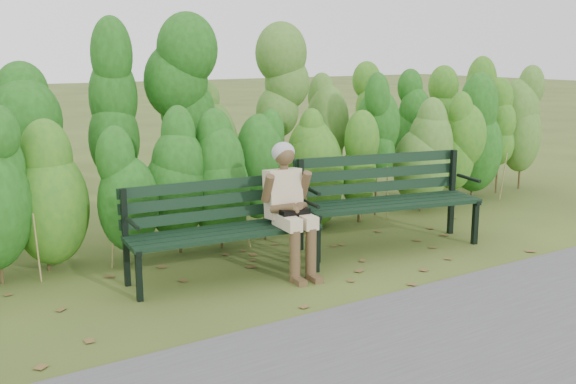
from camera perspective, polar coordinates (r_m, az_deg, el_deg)
ground at (r=6.76m, az=1.61°, el=-6.75°), size 80.00×80.00×0.00m
footpath at (r=5.22m, az=15.68°, el=-13.00°), size 60.00×2.50×0.01m
hedge_band at (r=8.06m, az=-5.83°, el=5.42°), size 11.04×1.67×2.42m
leaf_litter at (r=6.48m, az=0.16°, el=-7.56°), size 5.96×2.23×0.01m
bench_left at (r=6.52m, az=-5.77°, el=-2.50°), size 1.91×0.79×0.93m
bench_right at (r=7.62m, az=8.24°, el=-0.07°), size 2.12×1.08×1.01m
seated_woman at (r=6.57m, az=0.09°, el=-0.65°), size 0.51×0.75×1.29m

